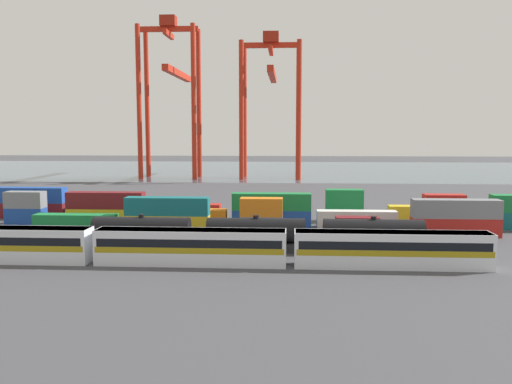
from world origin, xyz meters
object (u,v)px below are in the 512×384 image
object	(u,v)px
shipping_container_8	(26,216)
shipping_container_28	(510,215)
shipping_container_25	(344,213)
gantry_crane_central	(271,90)
passenger_train	(191,245)
shipping_container_3	(261,225)
shipping_container_23	(185,212)
gantry_crane_west	(171,84)
shipping_container_0	(76,223)
freight_tank_row	(256,234)
shipping_container_16	(443,220)

from	to	relation	value
shipping_container_8	shipping_container_28	distance (m)	77.58
shipping_container_25	gantry_crane_central	xyz separation A→B (m)	(-14.87, 84.04, 26.54)
shipping_container_8	gantry_crane_central	xyz separation A→B (m)	(35.96, 90.11, 26.54)
passenger_train	shipping_container_3	xyz separation A→B (m)	(6.86, 18.24, -0.84)
shipping_container_8	shipping_container_28	size ratio (longest dim) A/B	1.00
shipping_container_8	shipping_container_23	world-z (taller)	same
shipping_container_8	gantry_crane_central	world-z (taller)	gantry_crane_central
gantry_crane_west	shipping_container_23	bearing A→B (deg)	-76.46
passenger_train	shipping_container_3	distance (m)	19.51
shipping_container_3	passenger_train	bearing A→B (deg)	-110.61
shipping_container_25	shipping_container_28	xyz separation A→B (m)	(26.52, 0.00, 0.00)
passenger_train	shipping_container_23	distance (m)	31.11
passenger_train	shipping_container_0	size ratio (longest dim) A/B	5.35
shipping_container_3	freight_tank_row	bearing A→B (deg)	-90.52
shipping_container_23	shipping_container_3	bearing A→B (deg)	-41.92
shipping_container_0	shipping_container_23	bearing A→B (deg)	41.49
shipping_container_16	gantry_crane_west	world-z (taller)	gantry_crane_west
passenger_train	gantry_crane_central	size ratio (longest dim) A/B	1.44
shipping_container_0	shipping_container_8	xyz separation A→B (m)	(-10.58, 6.07, 0.00)
shipping_container_0	gantry_crane_west	xyz separation A→B (m)	(-6.48, 96.04, 28.62)
passenger_train	shipping_container_25	distance (m)	36.31
shipping_container_3	shipping_container_16	distance (m)	27.97
freight_tank_row	shipping_container_28	world-z (taller)	freight_tank_row
gantry_crane_west	gantry_crane_central	bearing A→B (deg)	0.25
passenger_train	shipping_container_16	world-z (taller)	passenger_train
passenger_train	shipping_container_25	xyz separation A→B (m)	(19.86, 30.38, -0.84)
shipping_container_28	gantry_crane_central	world-z (taller)	gantry_crane_central
shipping_container_3	gantry_crane_central	bearing A→B (deg)	91.11
freight_tank_row	passenger_train	bearing A→B (deg)	-133.51
shipping_container_3	shipping_container_16	world-z (taller)	same
shipping_container_0	shipping_container_23	xyz separation A→B (m)	(13.72, 12.14, 0.00)
shipping_container_28	gantry_crane_west	xyz separation A→B (m)	(-73.25, 83.90, 28.62)
shipping_container_0	gantry_crane_central	bearing A→B (deg)	75.22
freight_tank_row	shipping_container_16	size ratio (longest dim) A/B	6.70
shipping_container_0	shipping_container_8	bearing A→B (deg)	150.15
shipping_container_8	gantry_crane_central	size ratio (longest dim) A/B	0.13
freight_tank_row	shipping_container_16	bearing A→B (deg)	32.10
shipping_container_0	gantry_crane_west	size ratio (longest dim) A/B	0.24
shipping_container_3	shipping_container_28	xyz separation A→B (m)	(39.52, 12.14, 0.00)
freight_tank_row	gantry_crane_west	size ratio (longest dim) A/B	0.80
shipping_container_8	gantry_crane_west	xyz separation A→B (m)	(4.10, 89.97, 28.62)
passenger_train	shipping_container_28	xyz separation A→B (m)	(46.38, 30.38, -0.84)
shipping_container_3	gantry_crane_west	size ratio (longest dim) A/B	0.12
passenger_train	shipping_container_8	distance (m)	39.38
shipping_container_16	shipping_container_25	bearing A→B (deg)	157.01
shipping_container_23	shipping_container_8	bearing A→B (deg)	-165.98
freight_tank_row	shipping_container_0	xyz separation A→B (m)	(-27.15, 11.12, -0.81)
shipping_container_8	shipping_container_16	xyz separation A→B (m)	(65.13, 0.00, 0.00)
passenger_train	shipping_container_3	size ratio (longest dim) A/B	10.72
freight_tank_row	shipping_container_25	size ratio (longest dim) A/B	6.70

